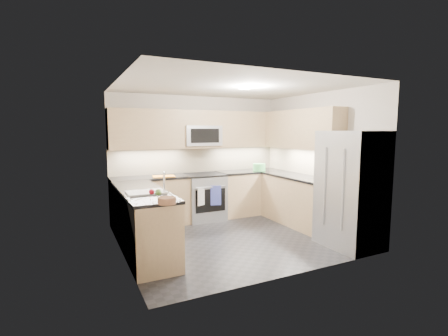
% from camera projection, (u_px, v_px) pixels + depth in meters
% --- Properties ---
extents(floor, '(3.60, 3.20, 0.00)m').
position_uv_depth(floor, '(233.00, 237.00, 5.50)').
color(floor, black).
rests_on(floor, ground).
extents(ceiling, '(3.60, 3.20, 0.02)m').
position_uv_depth(ceiling, '(234.00, 87.00, 5.21)').
color(ceiling, beige).
rests_on(ceiling, wall_back).
extents(wall_back, '(3.60, 0.02, 2.50)m').
position_uv_depth(wall_back, '(198.00, 157.00, 6.78)').
color(wall_back, '#BCB1A4').
rests_on(wall_back, floor).
extents(wall_front, '(3.60, 0.02, 2.50)m').
position_uv_depth(wall_front, '(294.00, 177.00, 3.92)').
color(wall_front, '#BCB1A4').
rests_on(wall_front, floor).
extents(wall_left, '(0.02, 3.20, 2.50)m').
position_uv_depth(wall_left, '(120.00, 170.00, 4.57)').
color(wall_left, '#BCB1A4').
rests_on(wall_left, floor).
extents(wall_right, '(0.02, 3.20, 2.50)m').
position_uv_depth(wall_right, '(317.00, 160.00, 6.13)').
color(wall_right, '#BCB1A4').
rests_on(wall_right, floor).
extents(base_cab_back_left, '(1.42, 0.60, 0.90)m').
position_uv_depth(base_cab_back_left, '(150.00, 202.00, 6.13)').
color(base_cab_back_left, tan).
rests_on(base_cab_back_left, floor).
extents(base_cab_back_right, '(1.42, 0.60, 0.90)m').
position_uv_depth(base_cab_back_right, '(250.00, 193.00, 7.08)').
color(base_cab_back_right, tan).
rests_on(base_cab_back_right, floor).
extents(base_cab_right, '(0.60, 1.70, 0.90)m').
position_uv_depth(base_cab_right, '(299.00, 201.00, 6.23)').
color(base_cab_right, tan).
rests_on(base_cab_right, floor).
extents(base_cab_peninsula, '(0.60, 2.00, 0.90)m').
position_uv_depth(base_cab_peninsula, '(143.00, 223.00, 4.79)').
color(base_cab_peninsula, tan).
rests_on(base_cab_peninsula, floor).
extents(countertop_back_left, '(1.42, 0.63, 0.04)m').
position_uv_depth(countertop_back_left, '(150.00, 178.00, 6.08)').
color(countertop_back_left, black).
rests_on(countertop_back_left, base_cab_back_left).
extents(countertop_back_right, '(1.42, 0.63, 0.04)m').
position_uv_depth(countertop_back_right, '(250.00, 171.00, 7.02)').
color(countertop_back_right, black).
rests_on(countertop_back_right, base_cab_back_right).
extents(countertop_right, '(0.63, 1.70, 0.04)m').
position_uv_depth(countertop_right, '(299.00, 177.00, 6.18)').
color(countertop_right, black).
rests_on(countertop_right, base_cab_right).
extents(countertop_peninsula, '(0.63, 2.00, 0.04)m').
position_uv_depth(countertop_peninsula, '(142.00, 191.00, 4.74)').
color(countertop_peninsula, black).
rests_on(countertop_peninsula, base_cab_peninsula).
extents(upper_cab_back, '(3.60, 0.35, 0.75)m').
position_uv_depth(upper_cab_back, '(201.00, 129.00, 6.56)').
color(upper_cab_back, tan).
rests_on(upper_cab_back, wall_back).
extents(upper_cab_right, '(0.35, 1.95, 0.75)m').
position_uv_depth(upper_cab_right, '(301.00, 129.00, 6.24)').
color(upper_cab_right, tan).
rests_on(upper_cab_right, wall_right).
extents(backsplash_back, '(3.60, 0.01, 0.51)m').
position_uv_depth(backsplash_back, '(198.00, 160.00, 6.78)').
color(backsplash_back, '#C6B38F').
rests_on(backsplash_back, wall_back).
extents(backsplash_right, '(0.01, 2.30, 0.51)m').
position_uv_depth(backsplash_right, '(302.00, 161.00, 6.54)').
color(backsplash_right, '#C6B38F').
rests_on(backsplash_right, wall_right).
extents(gas_range, '(0.76, 0.65, 0.91)m').
position_uv_depth(gas_range, '(204.00, 197.00, 6.58)').
color(gas_range, '#989B9F').
rests_on(gas_range, floor).
extents(range_cooktop, '(0.76, 0.65, 0.03)m').
position_uv_depth(range_cooktop, '(204.00, 175.00, 6.53)').
color(range_cooktop, black).
rests_on(range_cooktop, gas_range).
extents(oven_door_glass, '(0.62, 0.02, 0.45)m').
position_uv_depth(oven_door_glass, '(211.00, 201.00, 6.29)').
color(oven_door_glass, black).
rests_on(oven_door_glass, gas_range).
extents(oven_handle, '(0.60, 0.02, 0.02)m').
position_uv_depth(oven_handle, '(211.00, 187.00, 6.24)').
color(oven_handle, '#B2B5BA').
rests_on(oven_handle, gas_range).
extents(microwave, '(0.76, 0.40, 0.40)m').
position_uv_depth(microwave, '(201.00, 136.00, 6.55)').
color(microwave, '#A6A7AE').
rests_on(microwave, upper_cab_back).
extents(microwave_door, '(0.60, 0.01, 0.28)m').
position_uv_depth(microwave_door, '(205.00, 136.00, 6.37)').
color(microwave_door, black).
rests_on(microwave_door, microwave).
extents(refrigerator, '(0.70, 0.90, 1.80)m').
position_uv_depth(refrigerator, '(351.00, 189.00, 5.00)').
color(refrigerator, '#A2A5AA').
rests_on(refrigerator, floor).
extents(fridge_handle_left, '(0.02, 0.02, 1.20)m').
position_uv_depth(fridge_handle_left, '(342.00, 190.00, 4.67)').
color(fridge_handle_left, '#B2B5BA').
rests_on(fridge_handle_left, refrigerator).
extents(fridge_handle_right, '(0.02, 0.02, 1.20)m').
position_uv_depth(fridge_handle_right, '(324.00, 186.00, 4.99)').
color(fridge_handle_right, '#B2B5BA').
rests_on(fridge_handle_right, refrigerator).
extents(sink_basin, '(0.52, 0.38, 0.16)m').
position_uv_depth(sink_basin, '(146.00, 197.00, 4.52)').
color(sink_basin, white).
rests_on(sink_basin, base_cab_peninsula).
extents(faucet, '(0.03, 0.03, 0.28)m').
position_uv_depth(faucet, '(164.00, 182.00, 4.61)').
color(faucet, silver).
rests_on(faucet, countertop_peninsula).
extents(utensil_bowl, '(0.34, 0.34, 0.15)m').
position_uv_depth(utensil_bowl, '(259.00, 167.00, 6.97)').
color(utensil_bowl, '#4BB054').
rests_on(utensil_bowl, countertop_back_right).
extents(cutting_board, '(0.45, 0.35, 0.01)m').
position_uv_depth(cutting_board, '(164.00, 176.00, 6.09)').
color(cutting_board, orange).
rests_on(cutting_board, countertop_back_left).
extents(fruit_basket, '(0.24, 0.24, 0.08)m').
position_uv_depth(fruit_basket, '(167.00, 201.00, 3.84)').
color(fruit_basket, '#956445').
rests_on(fruit_basket, countertop_peninsula).
extents(fruit_apple, '(0.07, 0.07, 0.07)m').
position_uv_depth(fruit_apple, '(152.00, 192.00, 3.98)').
color(fruit_apple, red).
rests_on(fruit_apple, fruit_basket).
extents(fruit_pear, '(0.08, 0.08, 0.08)m').
position_uv_depth(fruit_pear, '(158.00, 192.00, 3.95)').
color(fruit_pear, '#5F9F44').
rests_on(fruit_pear, fruit_basket).
extents(dish_towel_check, '(0.17, 0.09, 0.33)m').
position_uv_depth(dish_towel_check, '(201.00, 197.00, 6.15)').
color(dish_towel_check, white).
rests_on(dish_towel_check, oven_handle).
extents(dish_towel_blue, '(0.20, 0.07, 0.39)m').
position_uv_depth(dish_towel_blue, '(216.00, 195.00, 6.28)').
color(dish_towel_blue, '#38429C').
rests_on(dish_towel_blue, oven_handle).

